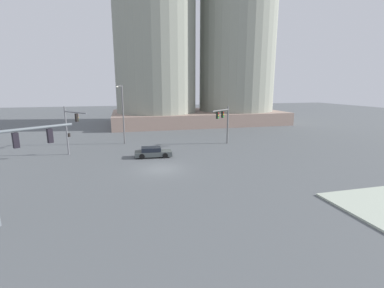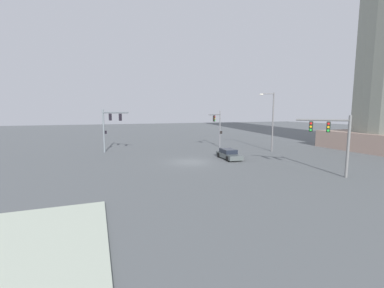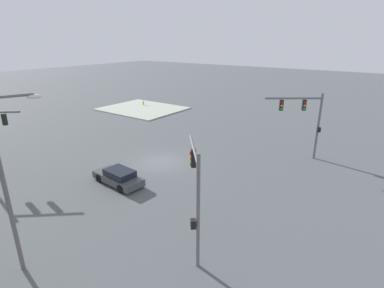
{
  "view_description": "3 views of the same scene",
  "coord_description": "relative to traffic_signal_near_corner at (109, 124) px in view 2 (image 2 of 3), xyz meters",
  "views": [
    {
      "loc": [
        -3.42,
        -26.6,
        8.29
      ],
      "look_at": [
        2.68,
        -2.59,
        3.03
      ],
      "focal_mm": 25.32,
      "sensor_mm": 36.0,
      "label": 1
    },
    {
      "loc": [
        27.45,
        -10.07,
        5.8
      ],
      "look_at": [
        2.27,
        -0.67,
        2.41
      ],
      "focal_mm": 23.94,
      "sensor_mm": 36.0,
      "label": 2
    },
    {
      "loc": [
        -16.97,
        18.77,
        10.6
      ],
      "look_at": [
        -2.42,
        -1.55,
        1.8
      ],
      "focal_mm": 27.9,
      "sensor_mm": 36.0,
      "label": 3
    }
  ],
  "objects": [
    {
      "name": "traffic_signal_near_corner",
      "position": [
        0.0,
        0.0,
        0.0
      ],
      "size": [
        4.49,
        3.23,
        6.14
      ],
      "rotation": [
        0.0,
        0.0,
        0.64
      ],
      "color": "slate",
      "rests_on": "ground"
    },
    {
      "name": "streetlamp_curved_arm",
      "position": [
        6.67,
        22.28,
        0.77
      ],
      "size": [
        0.98,
        2.1,
        8.53
      ],
      "rotation": [
        0.0,
        0.0,
        -1.93
      ],
      "color": "#5E5E5F",
      "rests_on": "ground"
    },
    {
      "name": "traffic_signal_cross_street",
      "position": [
        0.57,
        16.63,
        -0.3
      ],
      "size": [
        2.96,
        3.69,
        5.97
      ],
      "rotation": [
        0.0,
        0.0,
        -0.86
      ],
      "color": "slate",
      "rests_on": "ground"
    },
    {
      "name": "ground_plane",
      "position": [
        10.18,
        8.44,
        -4.12
      ],
      "size": [
        197.0,
        197.0,
        0.0
      ],
      "primitive_type": "plane",
      "color": "#555A5D"
    },
    {
      "name": "traffic_signal_opposite_side",
      "position": [
        20.77,
        18.23,
        -0.38
      ],
      "size": [
        3.52,
        3.01,
        5.5
      ],
      "rotation": [
        0.0,
        0.0,
        -2.44
      ],
      "color": "slate",
      "rests_on": "ground"
    },
    {
      "name": "sedan_car_approaching",
      "position": [
        9.96,
        13.58,
        -3.54
      ],
      "size": [
        4.48,
        2.07,
        1.21
      ],
      "rotation": [
        0.0,
        0.0,
        -0.07
      ],
      "color": "#444B4B",
      "rests_on": "ground"
    }
  ]
}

